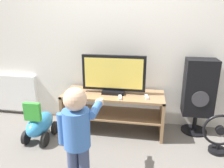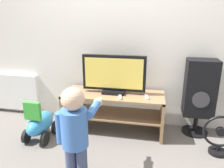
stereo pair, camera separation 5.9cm
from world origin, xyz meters
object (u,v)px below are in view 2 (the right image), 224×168
floor_fan (220,137)px  remote_secondary (120,97)px  game_console (74,93)px  remote_primary (147,97)px  child (75,128)px  radiator (12,92)px  television (114,75)px  ride_on_toy (40,123)px  speaker_tower (200,90)px

floor_fan → remote_secondary: bearing=172.4°
game_console → remote_secondary: game_console is taller
floor_fan → remote_primary: bearing=165.2°
child → radiator: size_ratio=1.06×
remote_secondary → floor_fan: size_ratio=0.29×
television → remote_secondary: 0.31m
floor_fan → game_console: bearing=174.1°
child → remote_secondary: bearing=72.9°
game_console → child: bearing=-68.7°
ride_on_toy → game_console: bearing=35.4°
remote_secondary → speaker_tower: size_ratio=0.14×
game_console → floor_fan: size_ratio=0.39×
floor_fan → child: bearing=-153.6°
speaker_tower → television: bearing=-173.6°
radiator → child: bearing=-39.6°
child → speaker_tower: size_ratio=0.94×
remote_primary → floor_fan: remote_primary is taller
remote_primary → child: 1.08m
remote_primary → radiator: bearing=170.8°
television → floor_fan: size_ratio=1.73×
television → remote_secondary: bearing=-57.4°
game_console → speaker_tower: bearing=9.6°
ride_on_toy → radiator: (-0.80, 0.63, 0.14)m
speaker_tower → radiator: (-2.72, 0.11, -0.26)m
television → speaker_tower: television is taller
game_console → speaker_tower: 1.58m
television → floor_fan: (1.24, -0.32, -0.55)m
floor_fan → radiator: 2.95m
game_console → remote_primary: 0.92m
remote_primary → speaker_tower: bearing=19.3°
game_console → remote_primary: bearing=2.4°
television → game_console: 0.55m
game_console → remote_secondary: 0.60m
speaker_tower → child: bearing=-137.1°
remote_primary → radiator: (-2.08, 0.34, -0.19)m
child → radiator: bearing=140.4°
remote_secondary → radiator: size_ratio=0.15×
game_console → remote_primary: size_ratio=1.36×
game_console → speaker_tower: speaker_tower is taller
television → child: bearing=-98.4°
television → ride_on_toy: (-0.85, -0.40, -0.56)m
game_console → ride_on_toy: (-0.36, -0.26, -0.34)m
ride_on_toy → radiator: 1.03m
television → radiator: 1.72m
game_console → radiator: size_ratio=0.21×
child → speaker_tower: (1.22, 1.13, 0.05)m
floor_fan → television: bearing=165.5°
child → game_console: bearing=111.3°
remote_secondary → floor_fan: bearing=-7.6°
remote_primary → radiator: size_ratio=0.15×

